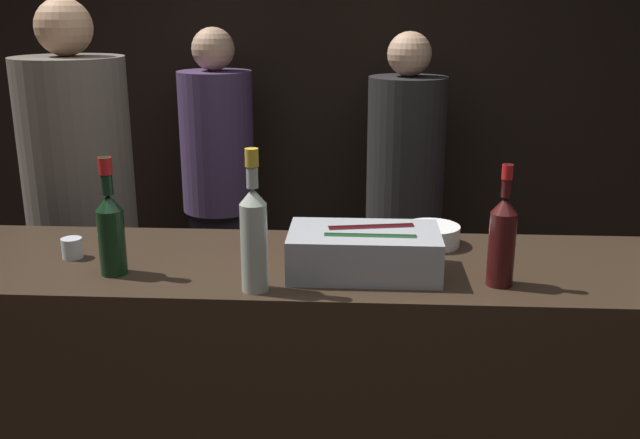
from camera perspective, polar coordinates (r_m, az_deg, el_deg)
wall_back_chalkboard at (r=3.93m, az=1.68°, el=11.30°), size 6.40×0.06×2.80m
bar_counter at (r=2.33m, az=-0.04°, el=-15.67°), size 2.32×0.59×1.05m
ice_bin_with_bottles at (r=1.99m, az=3.62°, el=-2.46°), size 0.42×0.25×0.13m
bowl_white at (r=2.25m, az=8.91°, el=-1.21°), size 0.18×0.18×0.06m
candle_votive at (r=2.24m, az=-19.22°, el=-2.16°), size 0.06×0.06×0.06m
rose_wine_bottle at (r=1.84m, az=-5.32°, el=-1.08°), size 0.07×0.07×0.38m
red_wine_bottle_tall at (r=1.94m, az=14.38°, el=-1.42°), size 0.07×0.07×0.33m
red_wine_bottle_burgundy at (r=2.04m, az=-16.40°, el=-0.63°), size 0.07×0.07×0.33m
person_in_hoodie at (r=3.69m, az=-8.13°, el=3.37°), size 0.37×0.37×1.68m
person_blond_tee at (r=2.94m, az=-18.49°, el=0.62°), size 0.42×0.42×1.80m
person_grey_polo at (r=3.56m, az=6.81°, el=2.72°), size 0.38×0.38×1.66m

